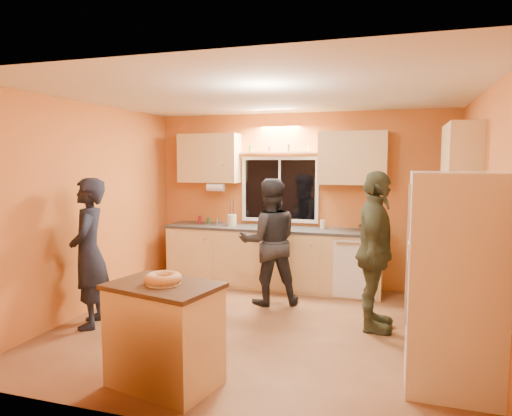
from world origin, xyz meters
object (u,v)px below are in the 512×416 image
at_px(refrigerator, 454,282).
at_px(person_right, 375,251).
at_px(island, 164,334).
at_px(person_left, 89,253).
at_px(person_center, 269,242).

xyz_separation_m(refrigerator, person_right, (-0.69, 1.16, -0.01)).
relative_size(refrigerator, island, 1.78).
xyz_separation_m(person_left, person_center, (1.73, 1.41, -0.02)).
bearing_deg(person_right, person_left, 105.33).
bearing_deg(person_right, person_center, 67.72).
distance_m(person_left, person_right, 3.22).
xyz_separation_m(refrigerator, island, (-2.30, -0.67, -0.46)).
bearing_deg(island, refrigerator, 28.83).
xyz_separation_m(island, person_left, (-1.49, 0.99, 0.41)).
bearing_deg(person_center, person_right, 132.90).
bearing_deg(person_left, person_center, 103.96).
xyz_separation_m(person_center, person_right, (1.37, -0.57, 0.06)).
relative_size(refrigerator, person_left, 1.06).
relative_size(refrigerator, person_right, 1.01).
bearing_deg(person_right, island, 138.73).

